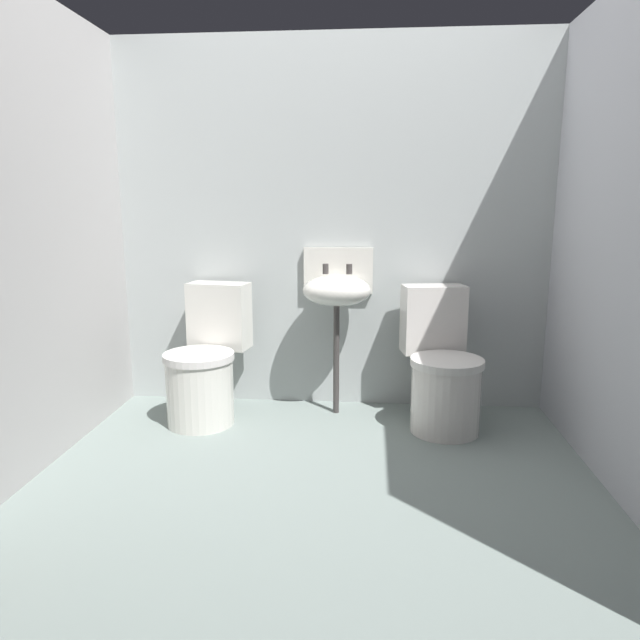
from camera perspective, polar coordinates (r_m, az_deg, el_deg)
name	(u,v)px	position (r m, az deg, el deg)	size (l,w,h in m)	color
ground_plane	(315,489)	(2.81, -0.49, -16.10)	(3.01, 2.58, 0.08)	slate
wall_back	(332,227)	(3.63, 1.17, 9.07)	(3.01, 0.10, 2.22)	#A8AEAD
wall_left	(22,235)	(3.03, -27.00, 7.37)	(0.10, 2.38, 2.22)	#AAA7A6
wall_right	(638,238)	(2.82, 28.55, 7.01)	(0.10, 2.38, 2.22)	#ABACB4
toilet_left	(206,366)	(3.48, -11.05, -4.39)	(0.47, 0.64, 0.78)	silver
toilet_right	(442,371)	(3.38, 11.78, -4.92)	(0.48, 0.65, 0.78)	silver
sink	(337,289)	(3.45, 1.66, 3.03)	(0.42, 0.35, 0.99)	#3D3837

